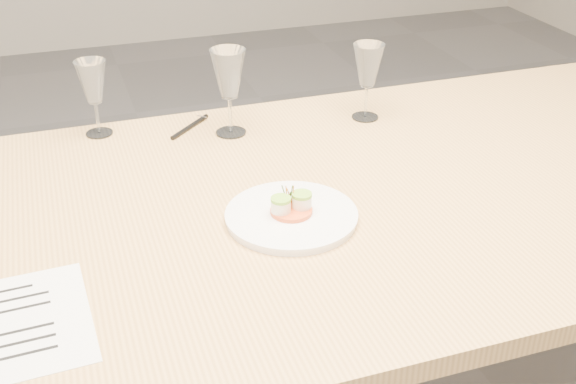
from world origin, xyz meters
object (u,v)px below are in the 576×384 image
object	(u,v)px
recipe_sheet	(21,323)
wine_glass_1	(229,76)
dining_table	(269,232)
wine_glass_0	(92,84)
ballpoint_pen	(190,127)
dinner_plate	(292,215)
wine_glass_2	(368,67)

from	to	relation	value
recipe_sheet	wine_glass_1	distance (m)	0.76
dining_table	wine_glass_0	distance (m)	0.56
ballpoint_pen	wine_glass_0	distance (m)	0.24
dinner_plate	wine_glass_1	distance (m)	0.44
recipe_sheet	ballpoint_pen	bearing A→B (deg)	55.10
wine_glass_1	recipe_sheet	bearing A→B (deg)	-130.17
dining_table	recipe_sheet	size ratio (longest dim) A/B	8.86
dinner_plate	recipe_sheet	size ratio (longest dim) A/B	0.93
wine_glass_1	ballpoint_pen	bearing A→B (deg)	146.56
wine_glass_0	wine_glass_2	bearing A→B (deg)	-10.14
wine_glass_0	wine_glass_2	distance (m)	0.65
dinner_plate	ballpoint_pen	xyz separation A→B (m)	(-0.10, 0.47, -0.01)
wine_glass_0	wine_glass_2	xyz separation A→B (m)	(0.64, -0.11, 0.01)
wine_glass_0	wine_glass_1	xyz separation A→B (m)	(0.30, -0.10, 0.02)
wine_glass_0	wine_glass_2	size ratio (longest dim) A/B	0.96
dining_table	recipe_sheet	world-z (taller)	recipe_sheet
wine_glass_1	wine_glass_2	xyz separation A→B (m)	(0.34, -0.02, -0.01)
recipe_sheet	dinner_plate	bearing A→B (deg)	14.71
dinner_plate	wine_glass_0	distance (m)	0.61
recipe_sheet	dining_table	bearing A→B (deg)	23.12
dining_table	wine_glass_2	size ratio (longest dim) A/B	12.76
wine_glass_2	wine_glass_1	bearing A→B (deg)	176.96
ballpoint_pen	wine_glass_2	size ratio (longest dim) A/B	0.60
dinner_plate	dining_table	bearing A→B (deg)	107.25
wine_glass_0	wine_glass_1	world-z (taller)	wine_glass_1
ballpoint_pen	wine_glass_2	world-z (taller)	wine_glass_2
dining_table	wine_glass_0	xyz separation A→B (m)	(-0.28, 0.44, 0.19)
wine_glass_0	dinner_plate	bearing A→B (deg)	-59.22
dining_table	wine_glass_2	world-z (taller)	wine_glass_2
dining_table	wine_glass_1	size ratio (longest dim) A/B	11.71
dining_table	wine_glass_1	distance (m)	0.40
dinner_plate	wine_glass_0	world-z (taller)	wine_glass_0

